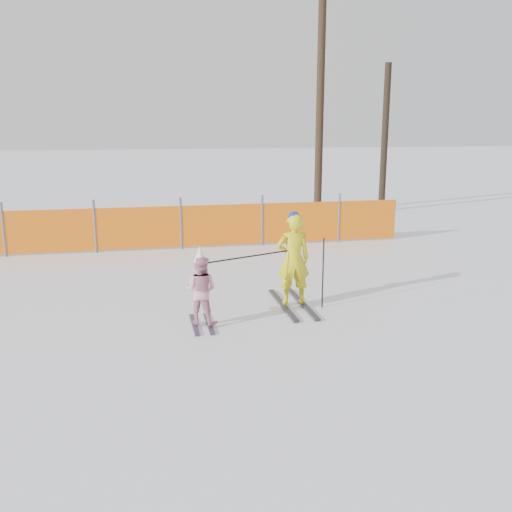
{
  "coord_description": "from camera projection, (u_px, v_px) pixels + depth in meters",
  "views": [
    {
      "loc": [
        -1.73,
        -7.79,
        2.98
      ],
      "look_at": [
        0.0,
        0.5,
        1.0
      ],
      "focal_mm": 40.0,
      "sensor_mm": 36.0,
      "label": 1
    }
  ],
  "objects": [
    {
      "name": "ground",
      "position": [
        263.0,
        329.0,
        8.45
      ],
      "size": [
        120.0,
        120.0,
        0.0
      ],
      "primitive_type": "plane",
      "color": "white",
      "rests_on": "ground"
    },
    {
      "name": "adult",
      "position": [
        293.0,
        260.0,
        9.37
      ],
      "size": [
        0.56,
        1.7,
        1.59
      ],
      "color": "black",
      "rests_on": "ground"
    },
    {
      "name": "child",
      "position": [
        201.0,
        290.0,
        8.49
      ],
      "size": [
        0.63,
        0.92,
        1.23
      ],
      "color": "black",
      "rests_on": "ground"
    },
    {
      "name": "ski_poles",
      "position": [
        283.0,
        264.0,
        9.06
      ],
      "size": [
        1.95,
        0.57,
        1.18
      ],
      "color": "black",
      "rests_on": "ground"
    },
    {
      "name": "safety_fence",
      "position": [
        82.0,
        230.0,
        13.25
      ],
      "size": [
        15.57,
        0.06,
        1.25
      ],
      "color": "#595960",
      "rests_on": "ground"
    },
    {
      "name": "tree_trunks",
      "position": [
        343.0,
        120.0,
        18.88
      ],
      "size": [
        2.51,
        0.39,
        6.78
      ],
      "color": "#312115",
      "rests_on": "ground"
    }
  ]
}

